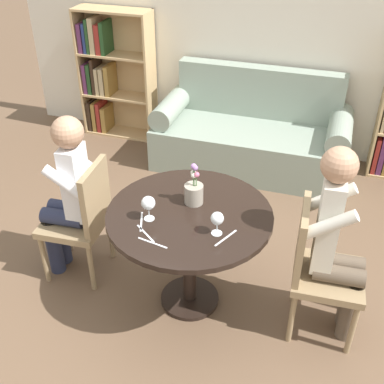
{
  "coord_description": "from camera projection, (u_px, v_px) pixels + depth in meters",
  "views": [
    {
      "loc": [
        0.74,
        -2.25,
        2.48
      ],
      "look_at": [
        0.0,
        0.05,
        0.87
      ],
      "focal_mm": 45.0,
      "sensor_mm": 36.0,
      "label": 1
    }
  ],
  "objects": [
    {
      "name": "ground_plane",
      "position": [
        190.0,
        299.0,
        3.34
      ],
      "size": [
        16.0,
        16.0,
        0.0
      ],
      "primitive_type": "plane",
      "color": "brown"
    },
    {
      "name": "back_wall",
      "position": [
        269.0,
        17.0,
        4.49
      ],
      "size": [
        5.2,
        0.05,
        2.7
      ],
      "color": "silver",
      "rests_on": "ground_plane"
    },
    {
      "name": "round_table",
      "position": [
        190.0,
        230.0,
        3.0
      ],
      "size": [
        1.02,
        1.02,
        0.75
      ],
      "color": "black",
      "rests_on": "ground_plane"
    },
    {
      "name": "couch",
      "position": [
        252.0,
        136.0,
        4.73
      ],
      "size": [
        1.85,
        0.8,
        0.92
      ],
      "color": "gray",
      "rests_on": "ground_plane"
    },
    {
      "name": "bookshelf_left",
      "position": [
        110.0,
        73.0,
        5.15
      ],
      "size": [
        0.79,
        0.28,
        1.35
      ],
      "color": "tan",
      "rests_on": "ground_plane"
    },
    {
      "name": "chair_left",
      "position": [
        83.0,
        216.0,
        3.32
      ],
      "size": [
        0.45,
        0.45,
        0.9
      ],
      "rotation": [
        0.0,
        0.0,
        -1.5
      ],
      "color": "#937A56",
      "rests_on": "ground_plane"
    },
    {
      "name": "chair_right",
      "position": [
        317.0,
        266.0,
        2.9
      ],
      "size": [
        0.44,
        0.44,
        0.9
      ],
      "rotation": [
        0.0,
        0.0,
        1.63
      ],
      "color": "#937A56",
      "rests_on": "ground_plane"
    },
    {
      "name": "person_left",
      "position": [
        67.0,
        194.0,
        3.24
      ],
      "size": [
        0.43,
        0.36,
        1.24
      ],
      "rotation": [
        0.0,
        0.0,
        -1.5
      ],
      "color": "#282D47",
      "rests_on": "ground_plane"
    },
    {
      "name": "person_right",
      "position": [
        338.0,
        243.0,
        2.78
      ],
      "size": [
        0.43,
        0.36,
        1.3
      ],
      "rotation": [
        0.0,
        0.0,
        1.63
      ],
      "color": "brown",
      "rests_on": "ground_plane"
    },
    {
      "name": "wine_glass_left",
      "position": [
        148.0,
        204.0,
        2.81
      ],
      "size": [
        0.08,
        0.08,
        0.16
      ],
      "color": "white",
      "rests_on": "round_table"
    },
    {
      "name": "wine_glass_right",
      "position": [
        217.0,
        219.0,
        2.7
      ],
      "size": [
        0.08,
        0.08,
        0.15
      ],
      "color": "white",
      "rests_on": "round_table"
    },
    {
      "name": "flower_vase",
      "position": [
        194.0,
        191.0,
        2.97
      ],
      "size": [
        0.12,
        0.12,
        0.28
      ],
      "color": "#9E9384",
      "rests_on": "round_table"
    },
    {
      "name": "knife_left_setting",
      "position": [
        146.0,
        233.0,
        2.76
      ],
      "size": [
        0.16,
        0.13,
        0.0
      ],
      "color": "silver",
      "rests_on": "round_table"
    },
    {
      "name": "fork_left_setting",
      "position": [
        226.0,
        238.0,
        2.72
      ],
      "size": [
        0.09,
        0.18,
        0.0
      ],
      "color": "silver",
      "rests_on": "round_table"
    },
    {
      "name": "knife_right_setting",
      "position": [
        141.0,
        222.0,
        2.85
      ],
      "size": [
        0.08,
        0.18,
        0.0
      ],
      "color": "silver",
      "rests_on": "round_table"
    },
    {
      "name": "fork_right_setting",
      "position": [
        153.0,
        243.0,
        2.69
      ],
      "size": [
        0.19,
        0.05,
        0.0
      ],
      "color": "silver",
      "rests_on": "round_table"
    }
  ]
}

